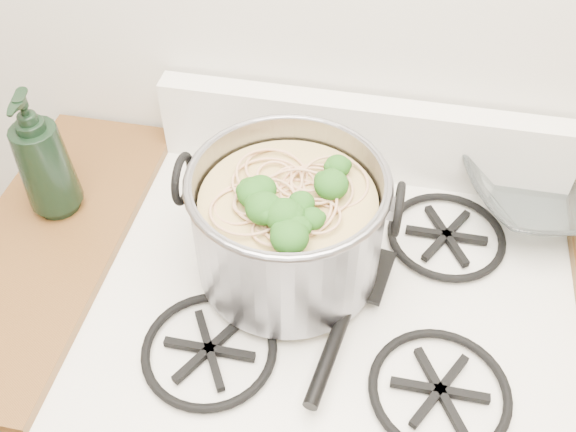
{
  "coord_description": "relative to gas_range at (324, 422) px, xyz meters",
  "views": [
    {
      "loc": [
        0.05,
        0.64,
        1.75
      ],
      "look_at": [
        -0.08,
        1.29,
        1.04
      ],
      "focal_mm": 40.0,
      "sensor_mm": 36.0,
      "label": 1
    }
  ],
  "objects": [
    {
      "name": "bottle",
      "position": [
        -0.51,
        0.08,
        0.61
      ],
      "size": [
        0.11,
        0.11,
        0.24
      ],
      "primitive_type": "imported",
      "rotation": [
        0.0,
        0.0,
        0.18
      ],
      "color": "black",
      "rests_on": "counter_left"
    },
    {
      "name": "spatula",
      "position": [
        0.03,
        0.03,
        0.5
      ],
      "size": [
        0.34,
        0.35,
        0.02
      ],
      "primitive_type": null,
      "rotation": [
        0.0,
        0.0,
        -0.16
      ],
      "color": "black",
      "rests_on": "gas_range"
    },
    {
      "name": "counter_left",
      "position": [
        -0.51,
        0.0,
        0.02
      ],
      "size": [
        0.25,
        0.65,
        0.92
      ],
      "color": "silver",
      "rests_on": "ground"
    },
    {
      "name": "glass_bowl",
      "position": [
        0.33,
        0.26,
        0.5
      ],
      "size": [
        0.15,
        0.15,
        0.03
      ],
      "primitive_type": "imported",
      "rotation": [
        0.0,
        0.0,
        0.36
      ],
      "color": "white",
      "rests_on": "gas_range"
    },
    {
      "name": "stock_pot",
      "position": [
        -0.08,
        0.03,
        0.58
      ],
      "size": [
        0.33,
        0.3,
        0.2
      ],
      "color": "gray",
      "rests_on": "gas_range"
    },
    {
      "name": "gas_range",
      "position": [
        0.0,
        0.0,
        0.0
      ],
      "size": [
        0.76,
        0.66,
        0.92
      ],
      "color": "white",
      "rests_on": "ground"
    }
  ]
}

